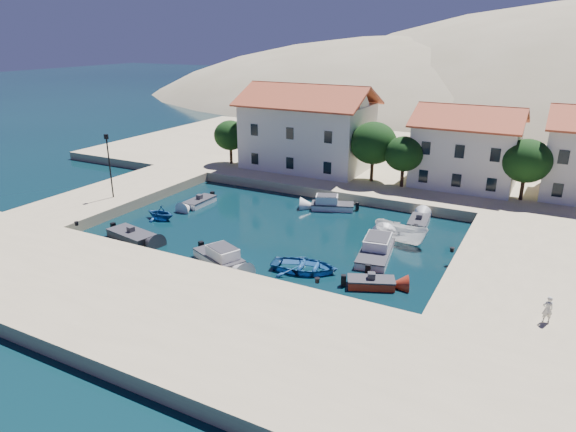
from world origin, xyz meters
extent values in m
plane|color=black|center=(0.00, 0.00, 0.00)|extent=(400.00, 400.00, 0.00)
cube|color=tan|center=(0.00, -6.00, 0.50)|extent=(52.00, 12.00, 1.00)
cube|color=tan|center=(20.50, 10.00, 0.50)|extent=(11.00, 20.00, 1.00)
cube|color=tan|center=(-19.00, 10.00, 0.50)|extent=(8.00, 20.00, 1.00)
cube|color=tan|center=(2.00, 38.00, 0.50)|extent=(80.00, 36.00, 1.00)
ellipsoid|color=gray|center=(-10.00, 110.00, -20.00)|extent=(198.00, 126.00, 72.00)
cube|color=silver|center=(-6.00, 28.00, 4.75)|extent=(14.00, 9.00, 7.50)
pyramid|color=#973D22|center=(-6.00, 28.00, 9.60)|extent=(14.70, 9.45, 2.20)
cube|color=silver|center=(12.00, 29.00, 4.25)|extent=(10.00, 8.00, 6.50)
pyramid|color=#973D22|center=(12.00, 29.00, 8.40)|extent=(10.50, 8.40, 1.80)
cylinder|color=#382314|center=(-15.00, 25.00, 2.25)|extent=(0.36, 0.36, 2.50)
ellipsoid|color=black|center=(-15.00, 25.00, 4.50)|extent=(4.00, 4.00, 3.60)
cylinder|color=#382314|center=(3.00, 25.50, 2.50)|extent=(0.36, 0.36, 3.00)
ellipsoid|color=black|center=(3.00, 25.50, 5.20)|extent=(5.00, 5.00, 4.50)
cylinder|color=#382314|center=(6.50, 25.00, 2.25)|extent=(0.36, 0.36, 2.50)
ellipsoid|color=black|center=(6.50, 25.00, 4.50)|extent=(4.00, 4.00, 3.60)
cylinder|color=#382314|center=(18.00, 26.00, 2.38)|extent=(0.36, 0.36, 2.75)
ellipsoid|color=black|center=(18.00, 26.00, 4.85)|extent=(4.60, 4.60, 4.14)
cylinder|color=black|center=(-17.50, 8.00, 4.00)|extent=(0.14, 0.14, 6.00)
cube|color=black|center=(-17.50, 8.00, 7.00)|extent=(0.35, 0.25, 0.45)
cylinder|color=black|center=(-14.30, 0.80, 1.15)|extent=(0.36, 0.36, 0.30)
cylinder|color=black|center=(8.00, 0.80, 1.15)|extent=(0.36, 0.36, 0.30)
cylinder|color=black|center=(14.70, 10.00, 1.15)|extent=(0.36, 0.36, 0.30)
cube|color=#353439|center=(-9.97, 2.58, 0.25)|extent=(4.58, 2.67, 0.90)
cube|color=#353439|center=(-9.97, 2.58, 0.58)|extent=(4.69, 2.72, 0.10)
cube|color=#353439|center=(-9.97, 2.58, 0.80)|extent=(0.58, 0.58, 0.50)
cube|color=white|center=(-0.78, 2.18, 0.25)|extent=(4.79, 3.49, 0.90)
cube|color=#353439|center=(-0.78, 2.18, 0.58)|extent=(4.90, 3.57, 0.10)
cube|color=white|center=(-0.78, 2.18, 0.95)|extent=(2.78, 2.40, 0.90)
imported|color=navy|center=(5.58, 3.88, 0.00)|extent=(5.49, 4.40, 1.01)
cube|color=maroon|center=(10.67, 3.74, 0.25)|extent=(3.40, 2.50, 0.90)
cube|color=#353439|center=(10.67, 3.74, 0.58)|extent=(3.48, 2.55, 0.10)
cube|color=#353439|center=(10.67, 3.74, 0.80)|extent=(0.66, 0.66, 0.50)
cube|color=white|center=(9.33, 8.56, 0.25)|extent=(3.03, 5.67, 0.90)
cube|color=#353439|center=(9.33, 8.56, 0.58)|extent=(3.09, 5.80, 0.10)
cube|color=white|center=(9.33, 8.56, 0.95)|extent=(2.30, 3.11, 0.90)
imported|color=white|center=(10.13, 12.45, 0.00)|extent=(5.00, 2.66, 1.83)
cube|color=white|center=(10.49, 17.01, 0.25)|extent=(1.98, 3.58, 0.90)
cube|color=#353439|center=(10.49, 17.01, 0.58)|extent=(2.02, 3.66, 0.10)
cube|color=#353439|center=(10.49, 17.01, 0.80)|extent=(0.55, 0.55, 0.50)
imported|color=navy|center=(-11.04, 7.43, 0.00)|extent=(2.93, 2.53, 1.54)
cube|color=white|center=(-10.41, 12.50, 0.25)|extent=(1.60, 3.56, 0.90)
cube|color=#353439|center=(-10.41, 12.50, 0.58)|extent=(1.63, 3.64, 0.10)
cube|color=#353439|center=(-10.41, 12.50, 0.80)|extent=(0.50, 0.50, 0.50)
cube|color=white|center=(1.91, 17.44, 0.25)|extent=(4.33, 2.99, 0.90)
cube|color=#353439|center=(1.91, 17.44, 0.58)|extent=(4.43, 3.05, 0.10)
cube|color=white|center=(1.91, 17.44, 0.95)|extent=(2.48, 2.09, 0.90)
imported|color=beige|center=(21.32, 2.48, 1.80)|extent=(0.69, 0.59, 1.60)
camera|label=1|loc=(20.36, -26.42, 16.30)|focal=32.00mm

